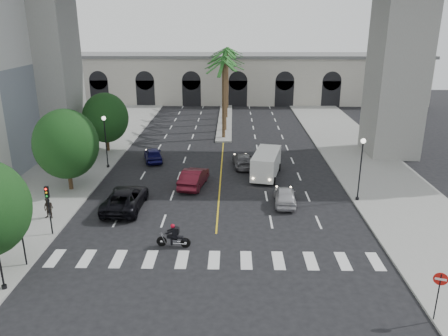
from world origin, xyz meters
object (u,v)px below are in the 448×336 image
car_c (125,198)px  cargo_van (266,163)px  traffic_signal_near (21,229)px  pedestrian_b (49,208)px  pedestrian_a (3,208)px  traffic_signal_far (48,202)px  car_b (194,178)px  lamp_post_left_far (105,138)px  lamp_post_right (361,164)px  car_e (153,155)px  do_not_enter_sign (439,287)px  car_d (243,160)px  motorcycle_rider (174,237)px  car_a (285,196)px

car_c → cargo_van: 13.87m
traffic_signal_near → pedestrian_b: traffic_signal_near is taller
traffic_signal_near → pedestrian_a: (-4.50, 6.29, -1.48)m
car_c → pedestrian_a: size_ratio=3.41×
traffic_signal_far → car_b: 13.32m
lamp_post_left_far → lamp_post_right: bearing=-19.3°
traffic_signal_far → car_e: traffic_signal_far is taller
do_not_enter_sign → pedestrian_b: bearing=173.4°
lamp_post_right → car_e: bearing=150.6°
traffic_signal_far → pedestrian_b: 3.17m
traffic_signal_near → pedestrian_b: 6.78m
lamp_post_left_far → cargo_van: (15.70, -2.19, -1.87)m
car_e → pedestrian_a: (-8.55, -14.74, 0.30)m
car_c → cargo_van: (11.62, 7.56, 0.52)m
traffic_signal_far → car_b: (8.96, 9.71, -1.68)m
lamp_post_left_far → do_not_enter_sign: (22.48, -23.16, -1.21)m
lamp_post_left_far → pedestrian_b: lamp_post_left_far is taller
car_c → car_d: bearing=-130.2°
car_b → pedestrian_b: bearing=44.9°
cargo_van → do_not_enter_sign: bearing=-59.6°
cargo_van → do_not_enter_sign: size_ratio=2.17×
lamp_post_right → traffic_signal_near: (-22.70, -10.50, -0.71)m
car_e → pedestrian_a: 17.04m
traffic_signal_far → car_b: bearing=47.3°
motorcycle_rider → car_c: (-4.66, 6.12, 0.09)m
lamp_post_left_far → car_a: size_ratio=1.28×
car_c → cargo_van: cargo_van is taller
lamp_post_left_far → traffic_signal_near: 18.51m
car_e → car_b: bearing=109.3°
lamp_post_right → pedestrian_a: bearing=-171.2°
traffic_signal_near → traffic_signal_far: same height
traffic_signal_far → car_c: 6.42m
do_not_enter_sign → motorcycle_rider: bearing=170.8°
motorcycle_rider → car_d: motorcycle_rider is taller
motorcycle_rider → car_d: bearing=79.6°
traffic_signal_far → car_e: bearing=76.6°
motorcycle_rider → car_d: (4.82, 16.78, -0.07)m
car_a → car_c: bearing=8.3°
motorcycle_rider → cargo_van: cargo_van is taller
car_b → lamp_post_left_far: bearing=-18.4°
traffic_signal_near → car_a: traffic_signal_near is taller
motorcycle_rider → do_not_enter_sign: (13.74, -7.29, 1.27)m
car_d → pedestrian_b: size_ratio=2.91×
lamp_post_left_far → pedestrian_b: bearing=-95.2°
lamp_post_right → lamp_post_left_far: bearing=160.7°
car_c → car_d: size_ratio=1.29×
lamp_post_right → car_c: 18.96m
car_a → cargo_van: 6.59m
traffic_signal_near → lamp_post_left_far: bearing=90.3°
traffic_signal_far → pedestrian_b: bearing=115.4°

